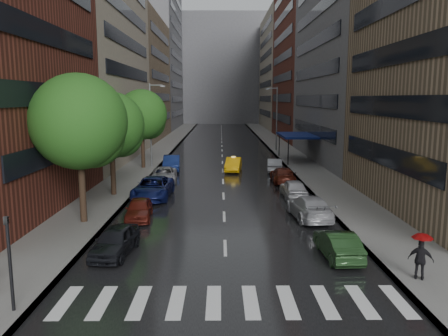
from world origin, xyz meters
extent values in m
plane|color=gray|center=(0.00, 0.00, 0.00)|extent=(220.00, 220.00, 0.00)
cube|color=black|center=(0.00, 50.00, 0.01)|extent=(14.00, 140.00, 0.01)
cube|color=gray|center=(-9.00, 50.00, 0.07)|extent=(4.00, 140.00, 0.15)
cube|color=gray|center=(9.00, 50.00, 0.07)|extent=(4.00, 140.00, 0.15)
cube|color=silver|center=(-6.10, -2.00, 0.01)|extent=(0.55, 2.80, 0.01)
cube|color=silver|center=(-4.70, -2.00, 0.01)|extent=(0.55, 2.80, 0.01)
cube|color=silver|center=(-3.30, -2.00, 0.01)|extent=(0.55, 2.80, 0.01)
cube|color=silver|center=(-1.90, -2.00, 0.01)|extent=(0.55, 2.80, 0.01)
cube|color=silver|center=(-0.50, -2.00, 0.01)|extent=(0.55, 2.80, 0.01)
cube|color=silver|center=(0.90, -2.00, 0.01)|extent=(0.55, 2.80, 0.01)
cube|color=silver|center=(2.30, -2.00, 0.01)|extent=(0.55, 2.80, 0.01)
cube|color=silver|center=(3.70, -2.00, 0.01)|extent=(0.55, 2.80, 0.01)
cube|color=silver|center=(5.10, -2.00, 0.01)|extent=(0.55, 2.80, 0.01)
cube|color=silver|center=(6.50, -2.00, 0.01)|extent=(0.55, 2.80, 0.01)
cube|color=gray|center=(-15.00, 36.00, 17.00)|extent=(8.00, 28.00, 34.00)
cube|color=#937A5B|center=(-15.00, 64.00, 11.00)|extent=(8.00, 28.00, 22.00)
cube|color=slate|center=(-15.00, 94.00, 19.00)|extent=(8.00, 32.00, 38.00)
cube|color=slate|center=(15.00, 36.00, 12.00)|extent=(8.00, 28.00, 24.00)
cube|color=maroon|center=(15.00, 64.00, 18.00)|extent=(8.00, 28.00, 36.00)
cube|color=gray|center=(15.00, 94.00, 14.00)|extent=(8.00, 32.00, 28.00)
cube|color=slate|center=(0.00, 118.00, 16.00)|extent=(40.00, 14.00, 32.00)
cylinder|color=#382619|center=(-8.60, 8.47, 2.49)|extent=(0.40, 0.40, 4.98)
sphere|color=#1E5116|center=(-8.60, 8.47, 6.23)|extent=(5.69, 5.69, 5.69)
cylinder|color=#382619|center=(-8.60, 16.05, 2.22)|extent=(0.40, 0.40, 4.45)
sphere|color=#1E5116|center=(-8.60, 16.05, 5.56)|extent=(5.09, 5.09, 5.09)
cylinder|color=#382619|center=(-8.60, 29.37, 2.34)|extent=(0.40, 0.40, 4.68)
sphere|color=#1E5116|center=(-8.60, 29.37, 5.86)|extent=(5.35, 5.35, 5.35)
imported|color=#FEB40D|center=(1.13, 27.72, 0.72)|extent=(2.01, 4.50, 1.44)
imported|color=black|center=(-5.40, 3.12, 0.70)|extent=(2.06, 4.25, 1.40)
imported|color=#571911|center=(-5.40, 9.41, 0.67)|extent=(1.92, 4.04, 1.33)
imported|color=#10174C|center=(-5.40, 15.30, 0.80)|extent=(2.82, 5.85, 1.61)
imported|color=#9B9A9F|center=(-5.40, 21.81, 0.67)|extent=(2.53, 4.95, 1.34)
imported|color=#101D4F|center=(-5.40, 28.19, 0.80)|extent=(2.04, 4.97, 1.60)
imported|color=#193417|center=(5.40, 2.62, 0.67)|extent=(1.58, 4.10, 1.33)
imported|color=#A1A2A7|center=(5.40, 9.45, 0.75)|extent=(2.55, 5.34, 1.50)
imported|color=#A6A6AC|center=(5.40, 15.45, 0.72)|extent=(1.79, 4.26, 1.44)
imported|color=#521B10|center=(5.40, 21.42, 0.70)|extent=(1.99, 4.83, 1.40)
imported|color=gray|center=(5.40, 27.47, 0.69)|extent=(1.87, 4.34, 1.39)
imported|color=black|center=(8.05, -0.31, 1.00)|extent=(1.07, 0.83, 1.70)
imported|color=#A30C0D|center=(8.05, -0.31, 1.80)|extent=(0.82, 0.82, 0.72)
cylinder|color=black|center=(-7.60, -2.88, 1.75)|extent=(0.12, 0.12, 3.20)
imported|color=black|center=(-7.60, -2.88, 3.15)|extent=(0.18, 0.15, 0.90)
cylinder|color=gray|center=(-7.80, 30.00, 4.65)|extent=(0.18, 0.18, 9.00)
cube|color=gray|center=(-6.40, 30.00, 8.85)|extent=(0.50, 0.22, 0.16)
cylinder|color=gray|center=(7.80, 45.00, 4.65)|extent=(0.18, 0.18, 9.00)
cube|color=gray|center=(6.40, 45.00, 8.85)|extent=(0.50, 0.22, 0.16)
cube|color=navy|center=(9.00, 35.00, 3.15)|extent=(4.00, 8.00, 0.25)
cylinder|color=black|center=(7.40, 31.20, 1.65)|extent=(0.12, 0.12, 3.00)
cylinder|color=black|center=(7.40, 38.80, 1.65)|extent=(0.12, 0.12, 3.00)
camera|label=1|loc=(-0.24, -17.44, 7.61)|focal=35.00mm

